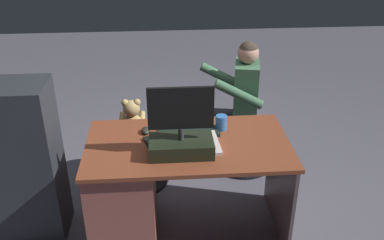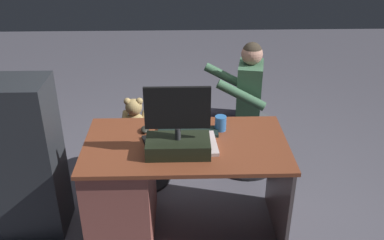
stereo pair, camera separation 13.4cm
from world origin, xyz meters
The scene contains 13 objects.
ground_plane centered at (0.00, 0.00, 0.00)m, with size 10.00×10.00×0.00m, color slate.
desk centered at (0.36, 0.35, 0.40)m, with size 1.37×0.75×0.74m.
monitor centered at (0.05, 0.46, 0.86)m, with size 0.41×0.23×0.46m.
keyboard centered at (-0.02, 0.21, 0.75)m, with size 0.42×0.14×0.02m, color black.
computer_mouse centered at (0.28, 0.18, 0.76)m, with size 0.06×0.10×0.04m, color #2B2A23.
cup centered at (-0.25, 0.17, 0.79)m, with size 0.08×0.08×0.11m, color #3372BF.
tv_remote centered at (0.26, 0.34, 0.75)m, with size 0.04×0.15×0.02m, color black.
notebook_binder centered at (-0.09, 0.38, 0.75)m, with size 0.22×0.30×0.02m, color beige.
office_chair_teddy centered at (0.41, -0.32, 0.25)m, with size 0.58×0.58×0.46m.
teddy_bear centered at (0.41, -0.33, 0.60)m, with size 0.21×0.21×0.31m.
visitor_chair centered at (-0.56, -0.51, 0.26)m, with size 0.57×0.57×0.46m.
person centered at (-0.47, -0.50, 0.68)m, with size 0.56×0.54×1.17m.
equipment_rack centered at (1.11, 0.28, 0.59)m, with size 0.44×0.36×1.17m, color #2A2D32.
Camera 1 is at (0.16, 2.82, 2.22)m, focal length 40.18 mm.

